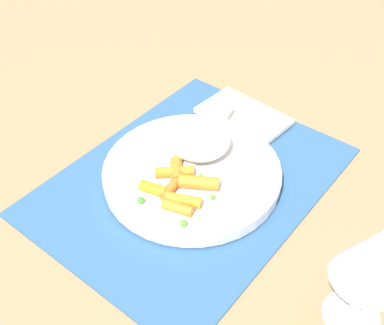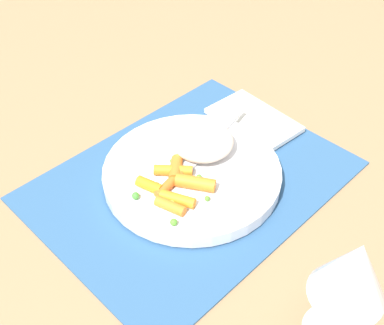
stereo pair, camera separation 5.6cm
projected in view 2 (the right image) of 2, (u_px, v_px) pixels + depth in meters
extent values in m
plane|color=#997551|center=(192.00, 181.00, 0.69)|extent=(2.40, 2.40, 0.00)
cube|color=#2D5684|center=(192.00, 179.00, 0.69)|extent=(0.42, 0.32, 0.01)
cylinder|color=white|center=(192.00, 173.00, 0.68)|extent=(0.25, 0.25, 0.02)
ellipsoid|color=beige|center=(203.00, 141.00, 0.69)|extent=(0.09, 0.09, 0.03)
cylinder|color=orange|center=(178.00, 199.00, 0.62)|extent=(0.03, 0.05, 0.01)
cylinder|color=orange|center=(149.00, 185.00, 0.64)|extent=(0.02, 0.04, 0.01)
cylinder|color=orange|center=(195.00, 183.00, 0.64)|extent=(0.04, 0.05, 0.02)
cylinder|color=orange|center=(170.00, 206.00, 0.61)|extent=(0.02, 0.04, 0.01)
cylinder|color=orange|center=(176.00, 169.00, 0.66)|extent=(0.04, 0.04, 0.02)
cylinder|color=orange|center=(173.00, 171.00, 0.66)|extent=(0.05, 0.05, 0.01)
cylinder|color=orange|center=(170.00, 183.00, 0.64)|extent=(0.05, 0.02, 0.01)
sphere|color=#538C2E|center=(207.00, 199.00, 0.62)|extent=(0.01, 0.01, 0.01)
sphere|color=#59943E|center=(179.00, 161.00, 0.67)|extent=(0.01, 0.01, 0.01)
sphere|color=#489346|center=(157.00, 186.00, 0.64)|extent=(0.01, 0.01, 0.01)
sphere|color=#3F8D3B|center=(168.00, 207.00, 0.61)|extent=(0.01, 0.01, 0.01)
sphere|color=green|center=(160.00, 204.00, 0.61)|extent=(0.01, 0.01, 0.01)
sphere|color=#55952F|center=(199.00, 177.00, 0.65)|extent=(0.01, 0.01, 0.01)
sphere|color=#539D30|center=(174.00, 222.00, 0.59)|extent=(0.01, 0.01, 0.01)
sphere|color=#429335|center=(136.00, 196.00, 0.62)|extent=(0.01, 0.01, 0.01)
sphere|color=#51B23D|center=(172.00, 161.00, 0.68)|extent=(0.01, 0.01, 0.01)
sphere|color=#599F3C|center=(170.00, 179.00, 0.65)|extent=(0.01, 0.01, 0.01)
sphere|color=#57AE2E|center=(187.00, 184.00, 0.64)|extent=(0.01, 0.01, 0.01)
sphere|color=green|center=(173.00, 202.00, 0.62)|extent=(0.01, 0.01, 0.01)
cube|color=silver|center=(185.00, 174.00, 0.66)|extent=(0.05, 0.03, 0.01)
cube|color=silver|center=(220.00, 135.00, 0.72)|extent=(0.15, 0.04, 0.01)
cylinder|color=silver|center=(338.00, 312.00, 0.49)|extent=(0.01, 0.01, 0.07)
cone|color=silver|center=(354.00, 271.00, 0.45)|extent=(0.08, 0.08, 0.07)
cube|color=white|center=(254.00, 120.00, 0.78)|extent=(0.10, 0.15, 0.01)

